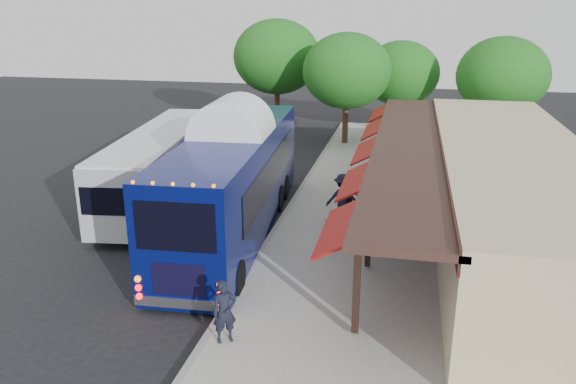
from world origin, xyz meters
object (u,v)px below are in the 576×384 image
Objects in this scene: city_bus at (163,163)px; ped_c at (347,200)px; ped_a at (225,312)px; ped_d at (343,198)px; sign_board at (326,232)px; coach_bus at (234,177)px; ped_b at (371,183)px.

city_bus is 8.43m from ped_c.
ped_c is at bearing 44.93° from ped_a.
ped_d reaches higher than ped_c.
sign_board is (7.94, -4.35, -0.83)m from city_bus.
coach_bus is 5.17m from city_bus.
coach_bus is at bearing -42.21° from city_bus.
ped_b is at bearing 35.36° from coach_bus.
coach_bus is at bearing -12.13° from ped_c.
ped_c is (2.02, 9.02, 0.07)m from ped_a.
sign_board is at bearing -24.47° from coach_bus.
coach_bus is at bearing 55.25° from ped_b.
coach_bus reaches higher than ped_b.
city_bus is 6.34× the size of ped_b.
coach_bus reaches higher than city_bus.
coach_bus reaches higher than sign_board.
ped_b is at bearing 64.17° from sign_board.
ped_d is at bearing 84.73° from ped_b.
coach_bus is 6.34m from ped_b.
city_bus is 8.27m from ped_d.
ped_b is 1.72× the size of sign_board.
coach_bus is 7.77m from ped_a.
ped_d reaches higher than sign_board.
city_bus is at bearing 137.42° from sign_board.
ped_d is 2.98m from sign_board.
coach_bus is at bearing 145.29° from sign_board.
city_bus is at bearing 141.57° from coach_bus.
coach_bus is 6.99× the size of ped_b.
city_bus is at bearing 22.48° from ped_b.
ped_c is at bearing -16.40° from city_bus.
coach_bus is at bearing 10.66° from ped_d.
ped_c is at bearing 87.63° from ped_b.
coach_bus reaches higher than ped_d.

